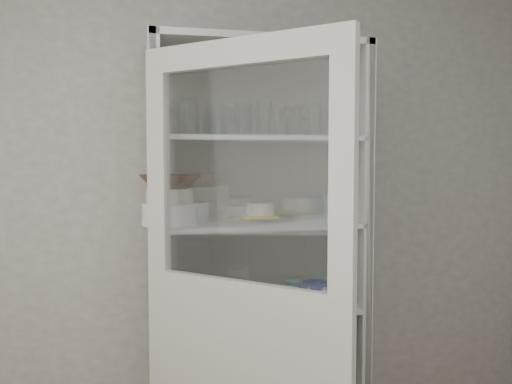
{
  "coord_description": "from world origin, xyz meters",
  "views": [
    {
      "loc": [
        -0.37,
        -1.23,
        1.56
      ],
      "look_at": [
        0.2,
        1.27,
        1.4
      ],
      "focal_mm": 38.0,
      "sensor_mm": 36.0,
      "label": 1
    }
  ],
  "objects_px": {
    "pantry_cabinet": "(253,284)",
    "plate_stack_back": "(186,211)",
    "white_ramekin": "(260,209)",
    "grey_bowl_stack": "(336,206)",
    "plate_stack_front": "(170,214)",
    "cream_dish": "(245,381)",
    "yellow_trivet": "(260,216)",
    "measuring_cups": "(241,304)",
    "terracotta_bowl": "(170,181)",
    "goblet_0": "(167,120)",
    "tin_box": "(302,373)",
    "glass_platter": "(260,219)",
    "cream_bowl": "(170,196)",
    "cupboard_door": "(241,340)",
    "goblet_3": "(305,119)",
    "mug_teal": "(322,288)",
    "teal_jar": "(293,290)",
    "goblet_1": "(238,121)",
    "mug_blue": "(315,292)",
    "goblet_2": "(287,120)",
    "white_canister": "(195,293)",
    "mug_white": "(318,298)"
  },
  "relations": [
    {
      "from": "terracotta_bowl",
      "to": "grey_bowl_stack",
      "type": "distance_m",
      "value": 0.83
    },
    {
      "from": "yellow_trivet",
      "to": "measuring_cups",
      "type": "height_order",
      "value": "yellow_trivet"
    },
    {
      "from": "mug_teal",
      "to": "measuring_cups",
      "type": "relative_size",
      "value": 1.01
    },
    {
      "from": "yellow_trivet",
      "to": "mug_teal",
      "type": "relative_size",
      "value": 1.47
    },
    {
      "from": "goblet_2",
      "to": "mug_white",
      "type": "bearing_deg",
      "value": -69.54
    },
    {
      "from": "mug_white",
      "to": "cream_dish",
      "type": "xyz_separation_m",
      "value": [
        -0.33,
        0.1,
        -0.41
      ]
    },
    {
      "from": "goblet_0",
      "to": "tin_box",
      "type": "relative_size",
      "value": 0.71
    },
    {
      "from": "goblet_1",
      "to": "goblet_3",
      "type": "relative_size",
      "value": 0.87
    },
    {
      "from": "cupboard_door",
      "to": "goblet_0",
      "type": "distance_m",
      "value": 1.09
    },
    {
      "from": "mug_teal",
      "to": "teal_jar",
      "type": "distance_m",
      "value": 0.15
    },
    {
      "from": "measuring_cups",
      "to": "goblet_2",
      "type": "bearing_deg",
      "value": 31.09
    },
    {
      "from": "plate_stack_front",
      "to": "cream_dish",
      "type": "relative_size",
      "value": 0.99
    },
    {
      "from": "goblet_3",
      "to": "cream_bowl",
      "type": "distance_m",
      "value": 0.78
    },
    {
      "from": "white_ramekin",
      "to": "cupboard_door",
      "type": "bearing_deg",
      "value": -110.42
    },
    {
      "from": "cupboard_door",
      "to": "tin_box",
      "type": "bearing_deg",
      "value": 97.16
    },
    {
      "from": "grey_bowl_stack",
      "to": "white_canister",
      "type": "bearing_deg",
      "value": -179.32
    },
    {
      "from": "white_ramekin",
      "to": "grey_bowl_stack",
      "type": "distance_m",
      "value": 0.4
    },
    {
      "from": "pantry_cabinet",
      "to": "goblet_2",
      "type": "height_order",
      "value": "pantry_cabinet"
    },
    {
      "from": "terracotta_bowl",
      "to": "glass_platter",
      "type": "bearing_deg",
      "value": 5.58
    },
    {
      "from": "white_canister",
      "to": "grey_bowl_stack",
      "type": "bearing_deg",
      "value": 0.68
    },
    {
      "from": "goblet_1",
      "to": "goblet_3",
      "type": "xyz_separation_m",
      "value": [
        0.33,
        -0.05,
        0.01
      ]
    },
    {
      "from": "cream_bowl",
      "to": "measuring_cups",
      "type": "distance_m",
      "value": 0.6
    },
    {
      "from": "cupboard_door",
      "to": "plate_stack_front",
      "type": "xyz_separation_m",
      "value": [
        -0.23,
        0.48,
        0.44
      ]
    },
    {
      "from": "plate_stack_back",
      "to": "yellow_trivet",
      "type": "distance_m",
      "value": 0.36
    },
    {
      "from": "goblet_3",
      "to": "cream_dish",
      "type": "xyz_separation_m",
      "value": [
        -0.33,
        -0.12,
        -1.25
      ]
    },
    {
      "from": "goblet_1",
      "to": "white_canister",
      "type": "xyz_separation_m",
      "value": [
        -0.23,
        -0.12,
        -0.82
      ]
    },
    {
      "from": "goblet_0",
      "to": "glass_platter",
      "type": "bearing_deg",
      "value": -12.65
    },
    {
      "from": "measuring_cups",
      "to": "tin_box",
      "type": "distance_m",
      "value": 0.51
    },
    {
      "from": "cream_dish",
      "to": "white_canister",
      "type": "bearing_deg",
      "value": 168.44
    },
    {
      "from": "plate_stack_front",
      "to": "pantry_cabinet",
      "type": "bearing_deg",
      "value": 16.43
    },
    {
      "from": "plate_stack_front",
      "to": "glass_platter",
      "type": "xyz_separation_m",
      "value": [
        0.43,
        0.04,
        -0.04
      ]
    },
    {
      "from": "pantry_cabinet",
      "to": "goblet_1",
      "type": "xyz_separation_m",
      "value": [
        -0.06,
        0.06,
        0.8
      ]
    },
    {
      "from": "goblet_3",
      "to": "cream_dish",
      "type": "distance_m",
      "value": 1.3
    },
    {
      "from": "yellow_trivet",
      "to": "mug_teal",
      "type": "bearing_deg",
      "value": 6.99
    },
    {
      "from": "pantry_cabinet",
      "to": "plate_stack_back",
      "type": "bearing_deg",
      "value": 171.93
    },
    {
      "from": "cream_bowl",
      "to": "mug_teal",
      "type": "relative_size",
      "value": 1.98
    },
    {
      "from": "cupboard_door",
      "to": "mug_blue",
      "type": "distance_m",
      "value": 0.66
    },
    {
      "from": "white_canister",
      "to": "pantry_cabinet",
      "type": "bearing_deg",
      "value": 11.23
    },
    {
      "from": "mug_teal",
      "to": "plate_stack_back",
      "type": "bearing_deg",
      "value": 156.17
    },
    {
      "from": "glass_platter",
      "to": "cupboard_door",
      "type": "bearing_deg",
      "value": -110.42
    },
    {
      "from": "measuring_cups",
      "to": "teal_jar",
      "type": "bearing_deg",
      "value": 19.3
    },
    {
      "from": "plate_stack_front",
      "to": "cream_bowl",
      "type": "bearing_deg",
      "value": 180.0
    },
    {
      "from": "goblet_1",
      "to": "cream_bowl",
      "type": "relative_size",
      "value": 0.75
    },
    {
      "from": "yellow_trivet",
      "to": "goblet_3",
      "type": "bearing_deg",
      "value": 20.61
    },
    {
      "from": "glass_platter",
      "to": "mug_white",
      "type": "distance_m",
      "value": 0.46
    },
    {
      "from": "mug_blue",
      "to": "mug_teal",
      "type": "distance_m",
      "value": 0.11
    },
    {
      "from": "pantry_cabinet",
      "to": "teal_jar",
      "type": "xyz_separation_m",
      "value": [
        0.19,
        -0.04,
        -0.03
      ]
    },
    {
      "from": "mug_white",
      "to": "white_canister",
      "type": "relative_size",
      "value": 0.8
    },
    {
      "from": "plate_stack_back",
      "to": "measuring_cups",
      "type": "xyz_separation_m",
      "value": [
        0.23,
        -0.18,
        -0.42
      ]
    },
    {
      "from": "cream_bowl",
      "to": "mug_blue",
      "type": "height_order",
      "value": "cream_bowl"
    }
  ]
}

